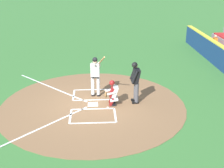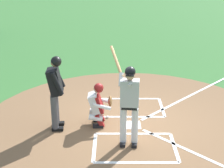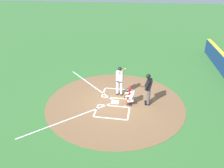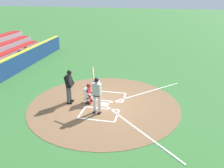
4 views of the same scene
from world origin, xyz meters
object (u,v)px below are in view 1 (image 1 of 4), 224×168
object	(u,v)px
baseball	(108,107)
catcher	(112,92)
batter	(95,74)
plate_umpire	(136,80)

from	to	relation	value
baseball	catcher	bearing A→B (deg)	-32.18
batter	plate_umpire	bearing A→B (deg)	-113.97
catcher	plate_umpire	size ratio (longest dim) A/B	0.61
catcher	plate_umpire	world-z (taller)	plate_umpire
catcher	baseball	xyz separation A→B (m)	(-0.35, 0.22, -0.55)
catcher	plate_umpire	distance (m)	1.14
plate_umpire	baseball	size ratio (longest dim) A/B	25.20
catcher	baseball	world-z (taller)	catcher
plate_umpire	batter	bearing A→B (deg)	66.03
catcher	baseball	bearing A→B (deg)	147.82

